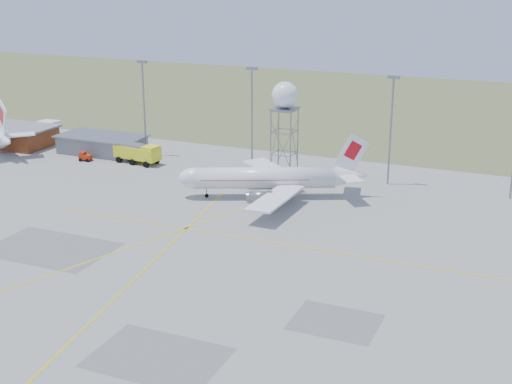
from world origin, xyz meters
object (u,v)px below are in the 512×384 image
at_px(radar_tower, 285,123).
at_px(airliner_main, 268,178).
at_px(baggage_tug, 85,157).
at_px(fire_truck, 138,154).

bearing_deg(radar_tower, airliner_main, -79.96).
xyz_separation_m(radar_tower, baggage_tug, (-42.22, -6.96, -9.59)).
distance_m(radar_tower, baggage_tug, 43.85).
height_order(radar_tower, baggage_tug, radar_tower).
bearing_deg(fire_truck, airliner_main, -9.32).
distance_m(radar_tower, fire_truck, 32.23).
relative_size(airliner_main, radar_tower, 1.74).
height_order(airliner_main, fire_truck, airliner_main).
height_order(fire_truck, baggage_tug, fire_truck).
bearing_deg(airliner_main, baggage_tug, -33.62).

